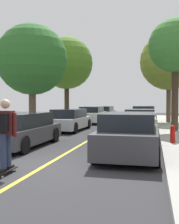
% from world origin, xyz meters
% --- Properties ---
extents(ground, '(80.00, 80.00, 0.00)m').
position_xyz_m(ground, '(0.00, 0.00, 0.00)').
color(ground, '#2D2D30').
extents(center_line, '(0.12, 39.20, 0.01)m').
position_xyz_m(center_line, '(0.00, 4.00, 0.00)').
color(center_line, gold).
rests_on(center_line, ground).
extents(parked_car_left_nearest, '(1.85, 4.38, 1.33)m').
position_xyz_m(parked_car_left_nearest, '(-2.16, 2.75, 0.66)').
color(parked_car_left_nearest, '#38383D').
rests_on(parked_car_left_nearest, ground).
extents(parked_car_left_near, '(1.84, 4.55, 1.34)m').
position_xyz_m(parked_car_left_near, '(-2.16, 9.10, 0.66)').
color(parked_car_left_near, '#B7B7BC').
rests_on(parked_car_left_near, ground).
extents(parked_car_left_far, '(1.91, 4.26, 1.39)m').
position_xyz_m(parked_car_left_far, '(-2.16, 15.26, 0.68)').
color(parked_car_left_far, white).
rests_on(parked_car_left_far, ground).
extents(parked_car_left_farthest, '(1.93, 4.56, 1.34)m').
position_xyz_m(parked_car_left_farthest, '(-2.16, 21.19, 0.66)').
color(parked_car_left_farthest, '#1E5B33').
rests_on(parked_car_left_farthest, ground).
extents(parked_car_right_nearest, '(1.92, 4.37, 1.41)m').
position_xyz_m(parked_car_right_nearest, '(2.16, 1.81, 0.69)').
color(parked_car_right_nearest, '#38383D').
rests_on(parked_car_right_nearest, ground).
extents(parked_car_right_near, '(1.94, 4.33, 1.36)m').
position_xyz_m(parked_car_right_near, '(2.16, 8.40, 0.67)').
color(parked_car_right_near, '#BCAD89').
rests_on(parked_car_right_near, ground).
extents(parked_car_right_far, '(1.99, 4.37, 1.45)m').
position_xyz_m(parked_car_right_far, '(2.16, 15.27, 0.70)').
color(parked_car_right_far, '#BCAD89').
rests_on(parked_car_right_far, ground).
extents(street_tree_left_nearest, '(4.16, 4.16, 6.21)m').
position_xyz_m(street_tree_left_nearest, '(-4.09, 7.88, 4.25)').
color(street_tree_left_nearest, brown).
rests_on(street_tree_left_nearest, sidewalk_left).
extents(street_tree_left_near, '(4.27, 4.27, 6.97)m').
position_xyz_m(street_tree_left_near, '(-4.09, 14.48, 4.95)').
color(street_tree_left_near, '#3D2D1E').
rests_on(street_tree_left_near, sidewalk_left).
extents(street_tree_right_nearest, '(3.07, 3.07, 6.38)m').
position_xyz_m(street_tree_right_nearest, '(4.09, 9.27, 4.93)').
color(street_tree_right_nearest, '#3D2D1E').
rests_on(street_tree_right_nearest, sidewalk_right).
extents(street_tree_right_near, '(4.70, 4.70, 7.31)m').
position_xyz_m(street_tree_right_near, '(4.09, 16.22, 5.08)').
color(street_tree_right_near, brown).
rests_on(street_tree_right_near, sidewalk_right).
extents(fire_hydrant, '(0.20, 0.20, 0.70)m').
position_xyz_m(fire_hydrant, '(3.66, 4.24, 0.49)').
color(fire_hydrant, '#B2140F').
rests_on(fire_hydrant, sidewalk_right).
extents(skateboard, '(0.24, 0.85, 0.10)m').
position_xyz_m(skateboard, '(-0.58, -1.20, 0.09)').
color(skateboard, black).
rests_on(skateboard, ground).
extents(skateboarder, '(0.58, 0.70, 1.73)m').
position_xyz_m(skateboarder, '(-0.58, -1.23, 1.09)').
color(skateboarder, black).
rests_on(skateboarder, skateboard).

